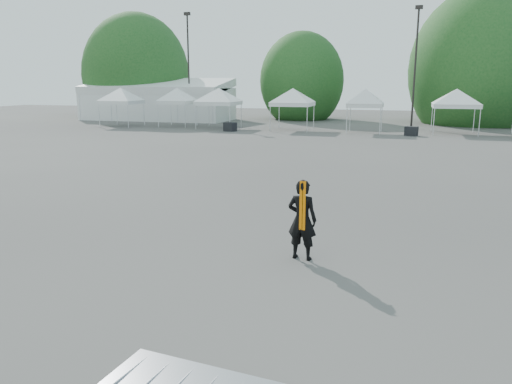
# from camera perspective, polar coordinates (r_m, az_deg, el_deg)

# --- Properties ---
(ground) EXTENTS (120.00, 120.00, 0.00)m
(ground) POSITION_cam_1_polar(r_m,az_deg,el_deg) (12.78, 4.93, -4.93)
(ground) COLOR #474442
(ground) RESTS_ON ground
(marquee) EXTENTS (15.00, 6.25, 4.23)m
(marquee) POSITION_cam_1_polar(r_m,az_deg,el_deg) (52.95, -11.18, 10.24)
(marquee) COLOR white
(marquee) RESTS_ON ground
(light_pole_west) EXTENTS (0.60, 0.25, 10.30)m
(light_pole_west) POSITION_cam_1_polar(r_m,az_deg,el_deg) (50.32, -7.73, 14.58)
(light_pole_west) COLOR black
(light_pole_west) RESTS_ON ground
(light_pole_east) EXTENTS (0.60, 0.25, 9.80)m
(light_pole_east) POSITION_cam_1_polar(r_m,az_deg,el_deg) (44.00, 17.77, 14.11)
(light_pole_east) COLOR black
(light_pole_east) RESTS_ON ground
(tree_far_w) EXTENTS (4.80, 4.80, 7.30)m
(tree_far_w) POSITION_cam_1_polar(r_m,az_deg,el_deg) (57.47, -13.51, 12.85)
(tree_far_w) COLOR #382314
(tree_far_w) RESTS_ON ground
(tree_mid_w) EXTENTS (4.16, 4.16, 6.33)m
(tree_mid_w) POSITION_cam_1_polar(r_m,az_deg,el_deg) (53.00, 5.26, 12.54)
(tree_mid_w) COLOR #382314
(tree_mid_w) RESTS_ON ground
(tree_mid_e) EXTENTS (5.12, 5.12, 7.79)m
(tree_mid_e) POSITION_cam_1_polar(r_m,az_deg,el_deg) (51.40, 24.44, 12.53)
(tree_mid_e) COLOR #382314
(tree_mid_e) RESTS_ON ground
(tent_a) EXTENTS (4.22, 4.22, 3.88)m
(tent_a) POSITION_cam_1_polar(r_m,az_deg,el_deg) (45.84, -15.20, 11.09)
(tent_a) COLOR silver
(tent_a) RESTS_ON ground
(tent_b) EXTENTS (3.85, 3.85, 3.88)m
(tent_b) POSITION_cam_1_polar(r_m,az_deg,el_deg) (44.66, -9.02, 11.34)
(tent_b) COLOR silver
(tent_b) RESTS_ON ground
(tent_c) EXTENTS (4.50, 4.50, 3.88)m
(tent_c) POSITION_cam_1_polar(r_m,az_deg,el_deg) (42.43, -4.31, 11.41)
(tent_c) COLOR silver
(tent_c) RESTS_ON ground
(tent_d) EXTENTS (4.46, 4.46, 3.88)m
(tent_d) POSITION_cam_1_polar(r_m,az_deg,el_deg) (40.65, 4.23, 11.37)
(tent_d) COLOR silver
(tent_d) RESTS_ON ground
(tent_e) EXTENTS (3.74, 3.74, 3.88)m
(tent_e) POSITION_cam_1_polar(r_m,az_deg,el_deg) (39.43, 12.44, 11.08)
(tent_e) COLOR silver
(tent_e) RESTS_ON ground
(tent_f) EXTENTS (4.64, 4.64, 3.88)m
(tent_f) POSITION_cam_1_polar(r_m,az_deg,el_deg) (40.49, 21.97, 10.51)
(tent_f) COLOR silver
(tent_f) RESTS_ON ground
(man) EXTENTS (0.70, 0.50, 1.78)m
(man) POSITION_cam_1_polar(r_m,az_deg,el_deg) (10.88, 5.29, -3.16)
(man) COLOR black
(man) RESTS_ON ground
(crate_west) EXTENTS (1.07, 0.96, 0.69)m
(crate_west) POSITION_cam_1_polar(r_m,az_deg,el_deg) (39.82, -2.98, 7.45)
(crate_west) COLOR black
(crate_west) RESTS_ON ground
(crate_mid) EXTENTS (1.00, 0.87, 0.67)m
(crate_mid) POSITION_cam_1_polar(r_m,az_deg,el_deg) (38.02, 17.33, 6.65)
(crate_mid) COLOR black
(crate_mid) RESTS_ON ground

